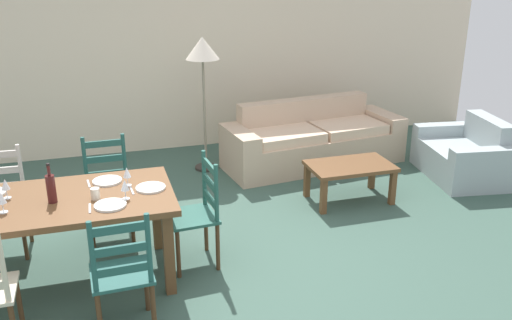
{
  "coord_description": "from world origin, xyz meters",
  "views": [
    {
      "loc": [
        -0.82,
        -4.17,
        2.52
      ],
      "look_at": [
        0.57,
        0.45,
        0.75
      ],
      "focal_mm": 39.04,
      "sensor_mm": 36.0,
      "label": 1
    }
  ],
  "objects_px": {
    "dining_chair_near_right": "(122,274)",
    "wine_glass_far_right": "(127,173)",
    "dining_chair_far_right": "(108,188)",
    "wine_glass_near_left": "(2,199)",
    "coffee_cup_primary": "(95,194)",
    "dining_table": "(50,210)",
    "coffee_table": "(350,170)",
    "dining_chair_far_left": "(1,202)",
    "dining_chair_head_east": "(198,212)",
    "standing_lamp": "(203,56)",
    "wine_glass_near_right": "(125,186)",
    "wine_bottle": "(51,188)",
    "wine_glass_far_left": "(5,185)",
    "couch": "(311,141)",
    "armchair_upholstered": "(467,157)"
  },
  "relations": [
    {
      "from": "dining_table",
      "to": "coffee_table",
      "type": "relative_size",
      "value": 2.11
    },
    {
      "from": "dining_chair_head_east",
      "to": "coffee_table",
      "type": "bearing_deg",
      "value": 24.29
    },
    {
      "from": "wine_bottle",
      "to": "coffee_cup_primary",
      "type": "relative_size",
      "value": 3.51
    },
    {
      "from": "dining_chair_near_right",
      "to": "wine_glass_far_right",
      "type": "xyz_separation_m",
      "value": [
        0.13,
        0.91,
        0.38
      ]
    },
    {
      "from": "dining_chair_head_east",
      "to": "couch",
      "type": "height_order",
      "value": "dining_chair_head_east"
    },
    {
      "from": "wine_bottle",
      "to": "couch",
      "type": "xyz_separation_m",
      "value": [
        3.0,
        2.1,
        -0.58
      ]
    },
    {
      "from": "dining_chair_near_right",
      "to": "couch",
      "type": "height_order",
      "value": "dining_chair_near_right"
    },
    {
      "from": "dining_chair_near_right",
      "to": "dining_chair_far_right",
      "type": "relative_size",
      "value": 1.0
    },
    {
      "from": "dining_table",
      "to": "armchair_upholstered",
      "type": "xyz_separation_m",
      "value": [
        4.66,
        1.08,
        -0.41
      ]
    },
    {
      "from": "wine_glass_far_left",
      "to": "couch",
      "type": "distance_m",
      "value": 3.9
    },
    {
      "from": "dining_chair_far_left",
      "to": "wine_bottle",
      "type": "bearing_deg",
      "value": -57.42
    },
    {
      "from": "dining_chair_head_east",
      "to": "coffee_cup_primary",
      "type": "bearing_deg",
      "value": -173.05
    },
    {
      "from": "wine_bottle",
      "to": "wine_glass_near_left",
      "type": "height_order",
      "value": "wine_bottle"
    },
    {
      "from": "dining_chair_near_right",
      "to": "couch",
      "type": "xyz_separation_m",
      "value": [
        2.56,
        2.85,
        -0.19
      ]
    },
    {
      "from": "dining_chair_near_right",
      "to": "dining_chair_head_east",
      "type": "bearing_deg",
      "value": 49.81
    },
    {
      "from": "wine_bottle",
      "to": "standing_lamp",
      "type": "xyz_separation_m",
      "value": [
        1.66,
        2.28,
        0.54
      ]
    },
    {
      "from": "wine_glass_far_right",
      "to": "armchair_upholstered",
      "type": "relative_size",
      "value": 0.13
    },
    {
      "from": "couch",
      "to": "wine_glass_far_right",
      "type": "bearing_deg",
      "value": -141.37
    },
    {
      "from": "dining_chair_far_left",
      "to": "dining_chair_head_east",
      "type": "height_order",
      "value": "same"
    },
    {
      "from": "dining_chair_far_left",
      "to": "dining_chair_head_east",
      "type": "xyz_separation_m",
      "value": [
        1.62,
        -0.71,
        0.0
      ]
    },
    {
      "from": "wine_glass_near_left",
      "to": "coffee_cup_primary",
      "type": "bearing_deg",
      "value": 4.74
    },
    {
      "from": "wine_glass_far_right",
      "to": "standing_lamp",
      "type": "distance_m",
      "value": 2.44
    },
    {
      "from": "dining_chair_far_left",
      "to": "coffee_table",
      "type": "height_order",
      "value": "dining_chair_far_left"
    },
    {
      "from": "dining_chair_near_right",
      "to": "wine_glass_near_left",
      "type": "distance_m",
      "value": 1.09
    },
    {
      "from": "dining_chair_near_right",
      "to": "standing_lamp",
      "type": "relative_size",
      "value": 0.59
    },
    {
      "from": "armchair_upholstered",
      "to": "wine_glass_near_right",
      "type": "bearing_deg",
      "value": -163.23
    },
    {
      "from": "wine_glass_near_left",
      "to": "wine_glass_far_left",
      "type": "relative_size",
      "value": 1.0
    },
    {
      "from": "dining_chair_near_right",
      "to": "armchair_upholstered",
      "type": "xyz_separation_m",
      "value": [
        4.18,
        1.87,
        -0.23
      ]
    },
    {
      "from": "dining_chair_near_right",
      "to": "wine_glass_far_right",
      "type": "bearing_deg",
      "value": 81.66
    },
    {
      "from": "wine_bottle",
      "to": "wine_glass_near_right",
      "type": "bearing_deg",
      "value": -11.21
    },
    {
      "from": "wine_bottle",
      "to": "couch",
      "type": "height_order",
      "value": "wine_bottle"
    },
    {
      "from": "wine_glass_near_right",
      "to": "wine_glass_far_right",
      "type": "distance_m",
      "value": 0.27
    },
    {
      "from": "wine_glass_far_right",
      "to": "standing_lamp",
      "type": "height_order",
      "value": "standing_lamp"
    },
    {
      "from": "dining_chair_far_left",
      "to": "dining_chair_far_right",
      "type": "xyz_separation_m",
      "value": [
        0.92,
        0.05,
        0.0
      ]
    },
    {
      "from": "armchair_upholstered",
      "to": "coffee_table",
      "type": "bearing_deg",
      "value": -171.85
    },
    {
      "from": "dining_table",
      "to": "standing_lamp",
      "type": "xyz_separation_m",
      "value": [
        1.69,
        2.24,
        0.75
      ]
    },
    {
      "from": "dining_chair_head_east",
      "to": "wine_glass_near_left",
      "type": "height_order",
      "value": "dining_chair_head_east"
    },
    {
      "from": "coffee_cup_primary",
      "to": "coffee_table",
      "type": "bearing_deg",
      "value": 19.29
    },
    {
      "from": "dining_table",
      "to": "dining_chair_far_right",
      "type": "relative_size",
      "value": 1.98
    },
    {
      "from": "dining_chair_far_left",
      "to": "coffee_cup_primary",
      "type": "relative_size",
      "value": 10.67
    },
    {
      "from": "wine_glass_far_right",
      "to": "couch",
      "type": "xyz_separation_m",
      "value": [
        2.42,
        1.94,
        -0.57
      ]
    },
    {
      "from": "wine_glass_near_right",
      "to": "wine_bottle",
      "type": "bearing_deg",
      "value": 168.79
    },
    {
      "from": "wine_glass_far_left",
      "to": "wine_glass_near_left",
      "type": "bearing_deg",
      "value": -89.26
    },
    {
      "from": "wine_glass_far_left",
      "to": "standing_lamp",
      "type": "xyz_separation_m",
      "value": [
        2.0,
        2.11,
        0.55
      ]
    },
    {
      "from": "wine_glass_far_right",
      "to": "wine_glass_far_left",
      "type": "bearing_deg",
      "value": 179.12
    },
    {
      "from": "coffee_cup_primary",
      "to": "wine_bottle",
      "type": "bearing_deg",
      "value": 173.14
    },
    {
      "from": "dining_chair_far_right",
      "to": "wine_glass_near_left",
      "type": "height_order",
      "value": "dining_chair_far_right"
    },
    {
      "from": "dining_chair_head_east",
      "to": "standing_lamp",
      "type": "height_order",
      "value": "standing_lamp"
    },
    {
      "from": "dining_chair_far_left",
      "to": "coffee_table",
      "type": "relative_size",
      "value": 1.07
    },
    {
      "from": "couch",
      "to": "armchair_upholstered",
      "type": "distance_m",
      "value": 1.9
    }
  ]
}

